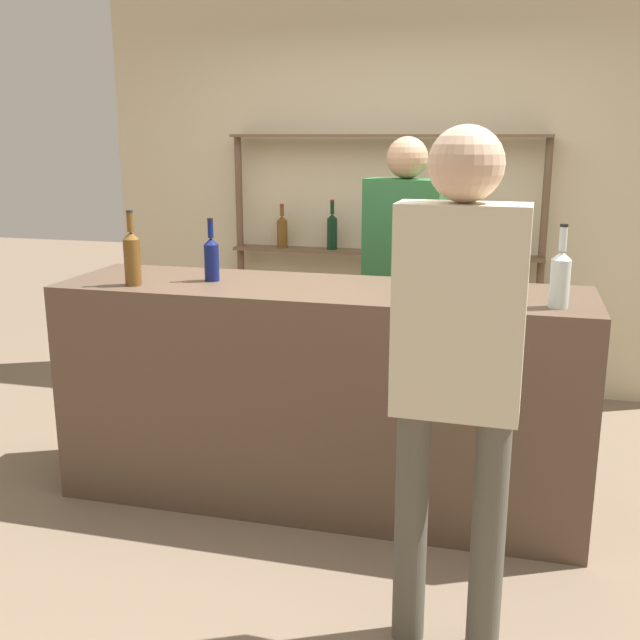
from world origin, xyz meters
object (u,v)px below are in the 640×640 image
object	(u,v)px
counter_bottle_0	(560,277)
counter_bottle_2	(513,269)
server_behind_counter	(404,266)
customer_right	(457,353)
counter_bottle_3	(211,258)
counter_bottle_1	(132,257)

from	to	relation	value
counter_bottle_0	counter_bottle_2	world-z (taller)	counter_bottle_0
server_behind_counter	customer_right	bearing A→B (deg)	26.30
counter_bottle_3	server_behind_counter	bearing A→B (deg)	47.17
counter_bottle_3	server_behind_counter	xyz separation A→B (m)	(0.82, 0.89, -0.15)
server_behind_counter	customer_right	size ratio (longest dim) A/B	0.98
server_behind_counter	counter_bottle_3	bearing A→B (deg)	-30.00
counter_bottle_3	customer_right	world-z (taller)	customer_right
counter_bottle_0	counter_bottle_3	bearing A→B (deg)	173.67
counter_bottle_0	counter_bottle_3	size ratio (longest dim) A/B	1.13
counter_bottle_0	counter_bottle_3	xyz separation A→B (m)	(-1.63, 0.18, -0.01)
server_behind_counter	customer_right	distance (m)	1.93
counter_bottle_3	customer_right	xyz separation A→B (m)	(1.27, -0.98, -0.11)
counter_bottle_1	counter_bottle_2	xyz separation A→B (m)	(1.76, 0.16, -0.01)
counter_bottle_0	customer_right	bearing A→B (deg)	-113.65
counter_bottle_3	counter_bottle_2	bearing A→B (deg)	-1.34
counter_bottle_0	counter_bottle_2	bearing A→B (deg)	142.56
counter_bottle_1	counter_bottle_3	xyz separation A→B (m)	(0.32, 0.20, -0.02)
counter_bottle_3	customer_right	size ratio (longest dim) A/B	0.17
counter_bottle_1	customer_right	bearing A→B (deg)	-26.27
counter_bottle_1	customer_right	xyz separation A→B (m)	(1.60, -0.79, -0.13)
counter_bottle_3	counter_bottle_0	bearing A→B (deg)	-6.33
counter_bottle_0	server_behind_counter	size ratio (longest dim) A/B	0.20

